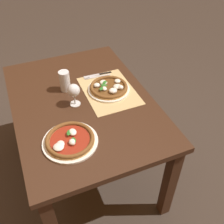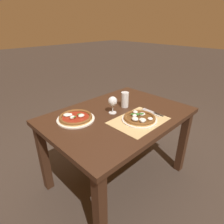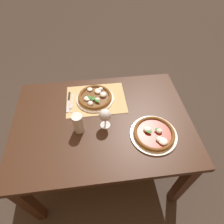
{
  "view_description": "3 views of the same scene",
  "coord_description": "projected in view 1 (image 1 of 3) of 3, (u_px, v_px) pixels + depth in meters",
  "views": [
    {
      "loc": [
        -1.32,
        0.33,
        1.84
      ],
      "look_at": [
        -0.22,
        -0.13,
        0.77
      ],
      "focal_mm": 42.0,
      "sensor_mm": 36.0,
      "label": 1
    },
    {
      "loc": [
        -1.08,
        -1.02,
        1.47
      ],
      "look_at": [
        -0.11,
        -0.03,
        0.8
      ],
      "focal_mm": 30.0,
      "sensor_mm": 36.0,
      "label": 2
    },
    {
      "loc": [
        0.03,
        0.82,
        1.79
      ],
      "look_at": [
        -0.07,
        0.02,
        0.84
      ],
      "focal_mm": 30.0,
      "sensor_mm": 36.0,
      "label": 3
    }
  ],
  "objects": [
    {
      "name": "pizza_far",
      "position": [
        70.0,
        140.0,
        1.45
      ],
      "size": [
        0.31,
        0.31,
        0.05
      ],
      "color": "silver",
      "rests_on": "dining_table"
    },
    {
      "name": "knife",
      "position": [
        98.0,
        75.0,
        1.96
      ],
      "size": [
        0.03,
        0.22,
        0.01
      ],
      "color": "black",
      "rests_on": "paper_placemat"
    },
    {
      "name": "pizza_near",
      "position": [
        109.0,
        88.0,
        1.81
      ],
      "size": [
        0.29,
        0.29,
        0.05
      ],
      "color": "silver",
      "rests_on": "paper_placemat"
    },
    {
      "name": "dining_table",
      "position": [
        83.0,
        112.0,
        1.81
      ],
      "size": [
        1.26,
        0.9,
        0.74
      ],
      "color": "#382114",
      "rests_on": "ground"
    },
    {
      "name": "paper_placemat",
      "position": [
        109.0,
        91.0,
        1.82
      ],
      "size": [
        0.45,
        0.33,
        0.0
      ],
      "primitive_type": "cube",
      "color": "tan",
      "rests_on": "dining_table"
    },
    {
      "name": "fork",
      "position": [
        97.0,
        77.0,
        1.94
      ],
      "size": [
        0.03,
        0.2,
        0.0
      ],
      "color": "#B7B7BC",
      "rests_on": "paper_placemat"
    },
    {
      "name": "wine_glass",
      "position": [
        74.0,
        91.0,
        1.64
      ],
      "size": [
        0.08,
        0.08,
        0.16
      ],
      "color": "silver",
      "rests_on": "dining_table"
    },
    {
      "name": "pint_glass",
      "position": [
        65.0,
        81.0,
        1.78
      ],
      "size": [
        0.07,
        0.07,
        0.15
      ],
      "color": "silver",
      "rests_on": "dining_table"
    },
    {
      "name": "ground_plane",
      "position": [
        89.0,
        168.0,
        2.23
      ],
      "size": [
        24.0,
        24.0,
        0.0
      ],
      "primitive_type": "plane",
      "color": "#382D26"
    }
  ]
}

